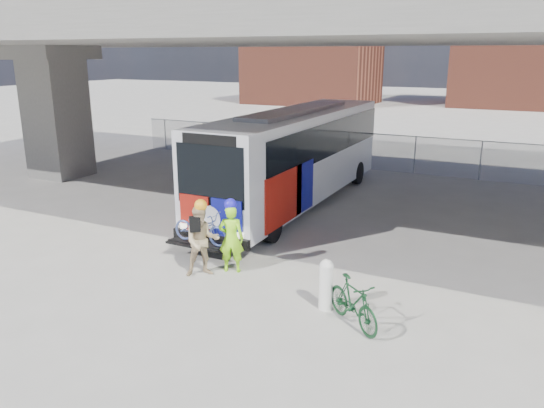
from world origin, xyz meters
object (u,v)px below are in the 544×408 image
Objects in this scene: cyclist_hivis at (231,237)px; cyclist_tan at (202,240)px; bollard at (326,283)px; bus at (296,150)px; bike_parked at (353,303)px.

cyclist_tan is at bearing 24.30° from cyclist_hivis.
cyclist_tan is (-0.55, -0.56, 0.00)m from cyclist_hivis.
cyclist_tan is (-3.61, 0.37, 0.33)m from bollard.
bollard is at bearing -61.48° from bus.
cyclist_tan reaches higher than bollard.
bike_parked is at bearing 138.79° from cyclist_hivis.
bollard is 3.21m from cyclist_hivis.
bollard is 0.60× the size of cyclist_hivis.
cyclist_tan reaches higher than bike_parked.
cyclist_hivis reaches higher than bike_parked.
bike_parked is (5.08, -8.34, -1.57)m from bus.
cyclist_tan is at bearing 174.17° from bollard.
cyclist_hivis is 4.13m from bike_parked.
bollard is 0.58× the size of cyclist_tan.
bollard is at bearing -46.26° from cyclist_tan.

